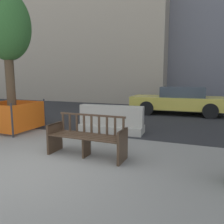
{
  "coord_description": "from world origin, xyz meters",
  "views": [
    {
      "loc": [
        2.86,
        -2.98,
        1.65
      ],
      "look_at": [
        0.71,
        2.5,
        0.75
      ],
      "focal_mm": 35.0,
      "sensor_mm": 36.0,
      "label": 1
    }
  ],
  "objects": [
    {
      "name": "jersey_barrier_centre",
      "position": [
        0.42,
        3.18,
        0.34
      ],
      "size": [
        2.03,
        0.77,
        0.84
      ],
      "color": "#ADA89E",
      "rests_on": "ground"
    },
    {
      "name": "street_bench",
      "position": [
        0.71,
        1.03,
        0.4
      ],
      "size": [
        1.7,
        0.57,
        0.88
      ],
      "color": "#473323",
      "rests_on": "ground"
    },
    {
      "name": "car_sedan_mid",
      "position": [
        2.07,
        7.7,
        0.65
      ],
      "size": [
        4.37,
        2.05,
        1.29
      ],
      "color": "#DBC64C",
      "rests_on": "ground"
    },
    {
      "name": "street_tree",
      "position": [
        -2.63,
        2.28,
        3.16
      ],
      "size": [
        1.44,
        1.44,
        4.28
      ],
      "color": "brown",
      "rests_on": "ground"
    },
    {
      "name": "ground_plane",
      "position": [
        0.0,
        0.0,
        0.0
      ],
      "size": [
        200.0,
        200.0,
        0.0
      ],
      "primitive_type": "plane",
      "color": "gray"
    },
    {
      "name": "street_asphalt",
      "position": [
        0.0,
        8.7,
        0.0
      ],
      "size": [
        120.0,
        12.0,
        0.01
      ],
      "primitive_type": "cube",
      "color": "#28282B",
      "rests_on": "ground"
    },
    {
      "name": "construction_fence",
      "position": [
        -2.63,
        2.28,
        0.49
      ],
      "size": [
        1.44,
        1.44,
        0.98
      ],
      "color": "#2D2D33",
      "rests_on": "ground"
    }
  ]
}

